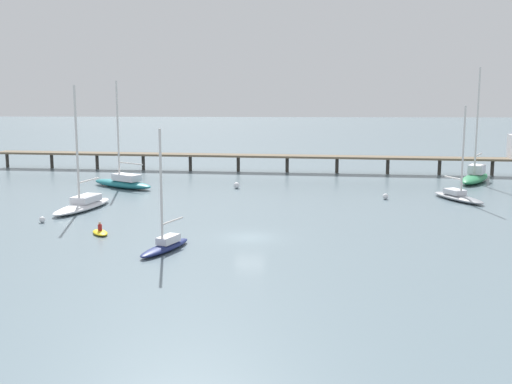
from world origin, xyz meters
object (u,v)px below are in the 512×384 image
Objects in this scene: sailboat_white at (83,203)px; sailboat_navy at (165,243)px; sailboat_teal at (123,181)px; dinghy_yellow at (100,232)px; sailboat_green at (475,176)px; pier at (368,153)px; mooring_buoy_far at (385,196)px; mooring_buoy_inner at (42,220)px; mooring_buoy_mid at (237,185)px; sailboat_gray at (458,195)px.

sailboat_navy is at bearing -54.76° from sailboat_white.
dinghy_yellow is at bearing -80.81° from sailboat_teal.
sailboat_navy is at bearing -133.55° from sailboat_green.
mooring_buoy_far is (-0.78, -21.28, -2.74)m from pier.
sailboat_navy is 20.11m from sailboat_white.
sailboat_navy reaches higher than mooring_buoy_far.
sailboat_white is 6.82m from mooring_buoy_inner.
sailboat_green is 19.43m from mooring_buoy_far.
sailboat_white reaches higher than dinghy_yellow.
mooring_buoy_far is (34.66, 13.73, 0.03)m from mooring_buoy_inner.
sailboat_white is 33.51m from mooring_buoy_far.
pier is 49.89m from mooring_buoy_inner.
sailboat_white is 20.85m from mooring_buoy_mid.
pier is at bearing 64.00° from sailboat_navy.
dinghy_yellow is 4.23× the size of mooring_buoy_far.
mooring_buoy_far is at bearing 12.41° from sailboat_white.
dinghy_yellow is (4.90, -11.13, -0.47)m from sailboat_white.
mooring_buoy_far is (21.12, 23.63, -0.32)m from sailboat_navy.
mooring_buoy_far is at bearing -136.42° from sailboat_green.
sailboat_navy is 0.75× the size of sailboat_white.
pier is at bearing 37.86° from mooring_buoy_mid.
sailboat_gray is 40.71m from sailboat_teal.
sailboat_teal is 20.49× the size of mooring_buoy_far.
sailboat_navy is 0.72× the size of sailboat_teal.
sailboat_navy is at bearing -116.00° from pier.
sailboat_green is 14.96m from sailboat_gray.
sailboat_green is 51.07m from sailboat_navy.
mooring_buoy_far is (17.51, -7.05, -0.06)m from mooring_buoy_mid.
dinghy_yellow reaches higher than mooring_buoy_mid.
mooring_buoy_far is at bearing -12.56° from sailboat_teal.
mooring_buoy_inner is 0.90× the size of mooring_buoy_far.
sailboat_green reaches higher than mooring_buoy_inner.
sailboat_green reaches higher than pier.
dinghy_yellow is 3.56× the size of mooring_buoy_mid.
pier is 106.81× the size of mooring_buoy_mid.
mooring_buoy_mid is at bearing 83.30° from sailboat_navy.
sailboat_teal reaches higher than sailboat_gray.
pier is 22.93m from sailboat_gray.
sailboat_green reaches higher than sailboat_navy.
sailboat_gray is 0.80× the size of sailboat_teal.
sailboat_gray is 40.18m from dinghy_yellow.
sailboat_white is 22.06× the size of mooring_buoy_inner.
sailboat_teal is 32.72m from mooring_buoy_far.
sailboat_navy is at bearing -70.61° from sailboat_teal.
sailboat_teal is 17.26× the size of mooring_buoy_mid.
sailboat_green reaches higher than mooring_buoy_mid.
sailboat_green is 5.48× the size of dinghy_yellow.
pier is 5.48× the size of sailboat_green.
sailboat_teal is (-46.01, -6.28, -0.10)m from sailboat_green.
dinghy_yellow is 8.24m from mooring_buoy_inner.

